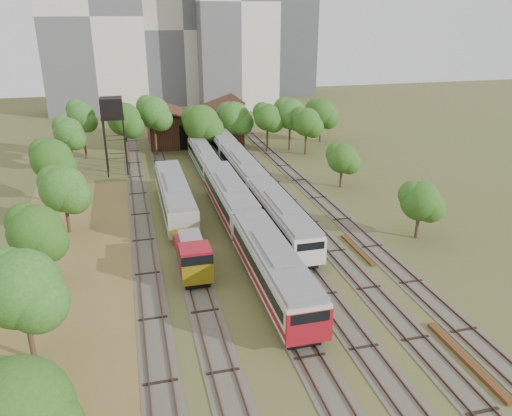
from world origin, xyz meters
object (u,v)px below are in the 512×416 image
object	(u,v)px
shunter_locomotive	(193,257)
water_tower	(112,110)
railcar_green_set	(243,170)
railcar_red_set	(248,228)

from	to	relation	value
shunter_locomotive	water_tower	world-z (taller)	water_tower
railcar_green_set	railcar_red_set	bearing A→B (deg)	-101.69
railcar_red_set	water_tower	bearing A→B (deg)	113.48
railcar_green_set	water_tower	world-z (taller)	water_tower
water_tower	railcar_green_set	bearing A→B (deg)	-29.29
railcar_green_set	water_tower	distance (m)	20.12
railcar_red_set	shunter_locomotive	bearing A→B (deg)	-146.41
railcar_green_set	shunter_locomotive	bearing A→B (deg)	-113.22
railcar_red_set	railcar_green_set	xyz separation A→B (m)	(4.00, 19.33, -0.16)
railcar_red_set	railcar_green_set	bearing A→B (deg)	78.31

